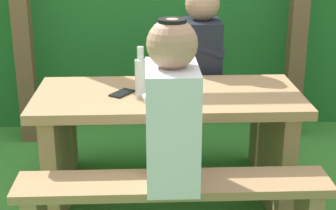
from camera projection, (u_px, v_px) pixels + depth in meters
ground_plane at (168, 209)px, 2.96m from camera, size 12.00×12.00×0.00m
hedge_backdrop at (159, 12)px, 4.32m from camera, size 6.40×0.84×1.69m
pergola_post_left at (20, 11)px, 3.61m from camera, size 0.12×0.12×1.93m
pergola_post_right at (299, 9)px, 3.69m from camera, size 0.12×0.12×1.93m
picnic_table at (168, 131)px, 2.80m from camera, size 1.40×0.64×0.70m
bench_near at (173, 207)px, 2.34m from camera, size 1.40×0.24×0.47m
bench_far at (164, 121)px, 3.36m from camera, size 1.40×0.24×0.47m
person_white_shirt at (172, 110)px, 2.19m from camera, size 0.25×0.35×0.72m
person_black_coat at (202, 50)px, 3.21m from camera, size 0.25×0.35×0.72m
drinking_glass at (182, 90)px, 2.63m from camera, size 0.07×0.07×0.09m
bottle_left at (141, 75)px, 2.66m from camera, size 0.06×0.06×0.26m
cell_phone at (122, 93)px, 2.71m from camera, size 0.14×0.16×0.01m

